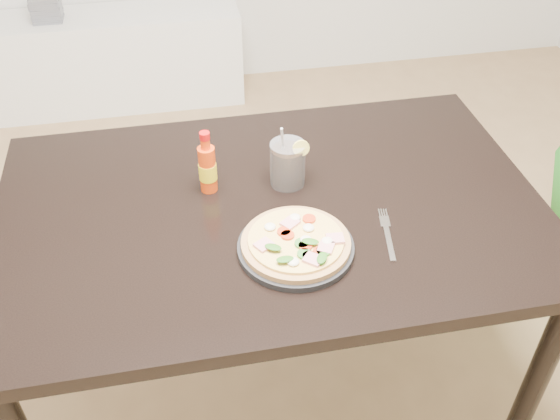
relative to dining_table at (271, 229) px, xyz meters
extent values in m
plane|color=#9E7A51|center=(0.27, -0.10, -0.67)|extent=(4.50, 4.50, 0.00)
cube|color=black|center=(0.00, 0.00, 0.06)|extent=(1.40, 0.90, 0.04)
cylinder|color=black|center=(0.64, -0.39, -0.31)|extent=(0.06, 0.06, 0.71)
cylinder|color=black|center=(-0.64, 0.39, -0.31)|extent=(0.06, 0.06, 0.71)
cylinder|color=black|center=(0.64, 0.39, -0.31)|extent=(0.06, 0.06, 0.71)
cylinder|color=black|center=(0.03, -0.18, 0.09)|extent=(0.28, 0.28, 0.02)
cylinder|color=tan|center=(0.03, -0.18, 0.11)|extent=(0.26, 0.26, 0.01)
cylinder|color=#FAEB6C|center=(0.03, -0.18, 0.12)|extent=(0.22, 0.22, 0.01)
cube|color=pink|center=(0.11, -0.20, 0.12)|extent=(0.04, 0.04, 0.01)
cube|color=pink|center=(-0.05, -0.19, 0.12)|extent=(0.05, 0.05, 0.01)
cube|color=pink|center=(0.05, -0.26, 0.12)|extent=(0.05, 0.05, 0.01)
cube|color=pink|center=(0.02, -0.13, 0.12)|extent=(0.05, 0.05, 0.01)
cube|color=pink|center=(0.09, -0.22, 0.12)|extent=(0.05, 0.05, 0.01)
cylinder|color=red|center=(0.04, -0.21, 0.12)|extent=(0.03, 0.03, 0.01)
cylinder|color=red|center=(0.04, -0.24, 0.12)|extent=(0.03, 0.03, 0.01)
cylinder|color=red|center=(0.07, -0.24, 0.12)|extent=(0.03, 0.03, 0.01)
cylinder|color=red|center=(0.07, -0.12, 0.12)|extent=(0.03, 0.03, 0.01)
cylinder|color=red|center=(0.00, -0.15, 0.12)|extent=(0.03, 0.03, 0.01)
cylinder|color=red|center=(0.01, -0.17, 0.12)|extent=(0.03, 0.03, 0.01)
cylinder|color=#367A28|center=(0.06, -0.26, 0.12)|extent=(0.03, 0.03, 0.01)
cylinder|color=#367A28|center=(0.03, -0.24, 0.12)|extent=(0.03, 0.03, 0.01)
cylinder|color=#367A28|center=(0.04, -0.20, 0.12)|extent=(0.03, 0.03, 0.01)
cylinder|color=#367A28|center=(0.08, -0.23, 0.12)|extent=(0.03, 0.03, 0.01)
ellipsoid|color=white|center=(0.00, -0.26, 0.12)|extent=(0.03, 0.03, 0.01)
ellipsoid|color=white|center=(-0.03, -0.13, 0.12)|extent=(0.03, 0.03, 0.01)
ellipsoid|color=white|center=(0.06, -0.15, 0.12)|extent=(0.03, 0.03, 0.01)
ellipsoid|color=white|center=(0.05, -0.19, 0.12)|extent=(0.03, 0.03, 0.01)
ellipsoid|color=white|center=(0.09, -0.20, 0.12)|extent=(0.03, 0.03, 0.01)
ellipsoid|color=white|center=(0.04, -0.11, 0.12)|extent=(0.03, 0.03, 0.01)
ellipsoid|color=#2A6618|center=(-0.03, -0.21, 0.13)|extent=(0.05, 0.04, 0.00)
ellipsoid|color=#2A6618|center=(0.05, -0.20, 0.13)|extent=(0.05, 0.04, 0.00)
ellipsoid|color=#2A6618|center=(-0.01, -0.25, 0.13)|extent=(0.04, 0.02, 0.00)
ellipsoid|color=#2A6618|center=(0.07, -0.26, 0.13)|extent=(0.04, 0.05, 0.00)
cylinder|color=#DF3E0D|center=(-0.15, 0.09, 0.15)|extent=(0.05, 0.05, 0.13)
cylinder|color=yellow|center=(-0.15, 0.09, 0.14)|extent=(0.05, 0.05, 0.05)
cylinder|color=#DF3E0D|center=(-0.15, 0.09, 0.23)|extent=(0.02, 0.02, 0.03)
cylinder|color=red|center=(-0.15, 0.09, 0.25)|extent=(0.03, 0.03, 0.02)
cylinder|color=black|center=(0.06, 0.09, 0.14)|extent=(0.09, 0.09, 0.11)
cylinder|color=silver|center=(0.06, 0.09, 0.14)|extent=(0.09, 0.09, 0.12)
cylinder|color=#F2E059|center=(0.09, 0.07, 0.20)|extent=(0.04, 0.01, 0.04)
cylinder|color=#B2B2B7|center=(0.05, 0.10, 0.18)|extent=(0.03, 0.06, 0.17)
cube|color=silver|center=(0.25, -0.20, 0.09)|extent=(0.03, 0.12, 0.00)
cube|color=silver|center=(0.26, -0.12, 0.09)|extent=(0.03, 0.04, 0.00)
cube|color=silver|center=(0.26, -0.09, 0.09)|extent=(0.01, 0.03, 0.00)
cube|color=silver|center=(0.27, -0.09, 0.09)|extent=(0.01, 0.03, 0.00)
cube|color=silver|center=(0.27, -0.09, 0.09)|extent=(0.01, 0.03, 0.00)
cube|color=silver|center=(0.28, -0.09, 0.09)|extent=(0.01, 0.03, 0.00)
cube|color=white|center=(-0.53, 1.97, -0.42)|extent=(1.40, 0.34, 0.50)
cube|color=slate|center=(-0.78, 1.95, -0.16)|extent=(0.14, 0.12, 0.01)
cube|color=slate|center=(-0.78, 1.95, -0.15)|extent=(0.14, 0.12, 0.01)
cube|color=slate|center=(-0.78, 1.95, -0.14)|extent=(0.14, 0.12, 0.01)
cube|color=slate|center=(-0.78, 1.95, -0.13)|extent=(0.14, 0.12, 0.01)
cube|color=slate|center=(-0.78, 1.95, -0.12)|extent=(0.14, 0.12, 0.01)
cube|color=slate|center=(-0.78, 1.95, -0.11)|extent=(0.14, 0.12, 0.01)
cube|color=slate|center=(-0.78, 1.95, -0.10)|extent=(0.14, 0.12, 0.01)
cube|color=slate|center=(-0.78, 1.95, -0.09)|extent=(0.14, 0.12, 0.01)
cube|color=slate|center=(-0.78, 1.95, -0.08)|extent=(0.14, 0.12, 0.01)
cube|color=slate|center=(-0.78, 1.95, -0.07)|extent=(0.14, 0.12, 0.01)
camera|label=1|loc=(-0.21, -1.22, 1.10)|focal=40.00mm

